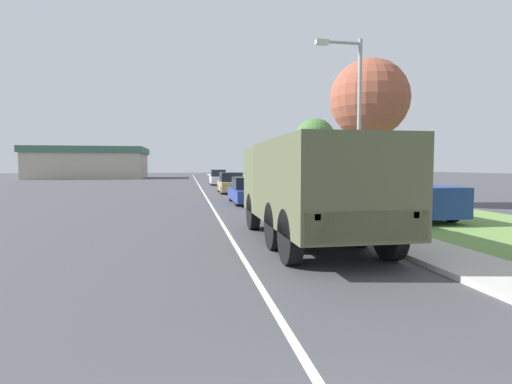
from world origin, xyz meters
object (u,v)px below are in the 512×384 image
military_truck (310,184)px  car_nearest_ahead (248,191)px  car_second_ahead (231,184)px  lamp_post (353,113)px  pickup_truck (400,195)px  car_third_ahead (218,178)px

military_truck → car_nearest_ahead: (0.08, 11.86, -0.95)m
car_second_ahead → lamp_post: size_ratio=0.72×
pickup_truck → lamp_post: (-3.02, -2.01, 3.09)m
pickup_truck → lamp_post: size_ratio=0.89×
car_second_ahead → pickup_truck: pickup_truck is taller
lamp_post → car_second_ahead: bearing=97.7°
car_second_ahead → military_truck: bearing=-90.2°
military_truck → lamp_post: (2.47, 2.89, 2.35)m
car_nearest_ahead → lamp_post: 9.85m
military_truck → car_nearest_ahead: 11.90m
military_truck → lamp_post: 4.47m
car_second_ahead → lamp_post: (2.40, -17.84, 3.25)m
military_truck → car_second_ahead: (0.07, 20.73, -0.90)m
military_truck → car_second_ahead: 20.75m
car_third_ahead → pickup_truck: pickup_truck is taller
military_truck → car_second_ahead: bearing=89.8°
car_nearest_ahead → pickup_truck: (5.40, -6.95, 0.21)m
car_nearest_ahead → car_third_ahead: size_ratio=1.10×
car_third_ahead → lamp_post: size_ratio=0.70×
car_third_ahead → lamp_post: bearing=-85.7°
car_nearest_ahead → car_second_ahead: car_second_ahead is taller
pickup_truck → car_nearest_ahead: bearing=127.9°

